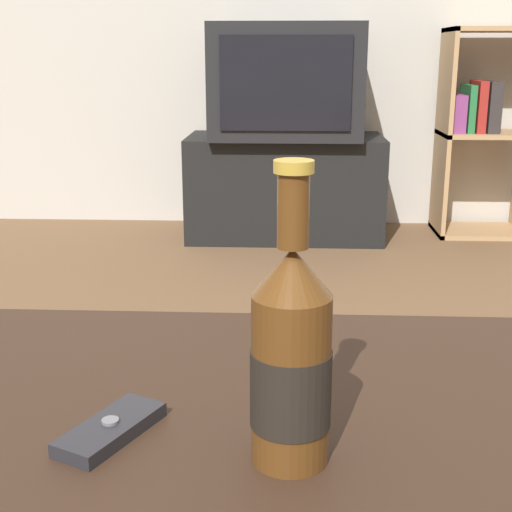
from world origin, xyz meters
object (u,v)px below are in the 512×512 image
at_px(beer_bottle, 291,360).
at_px(cell_phone, 111,429).
at_px(tv_stand, 285,187).
at_px(television, 286,81).
at_px(bookshelf, 483,127).

height_order(beer_bottle, cell_phone, beer_bottle).
bearing_deg(cell_phone, beer_bottle, 15.64).
distance_m(tv_stand, cell_phone, 2.65).
height_order(television, beer_bottle, television).
xyz_separation_m(bookshelf, cell_phone, (-1.04, -2.72, -0.02)).
xyz_separation_m(tv_stand, bookshelf, (0.89, 0.09, 0.27)).
relative_size(bookshelf, beer_bottle, 3.51).
relative_size(tv_stand, cell_phone, 7.16).
bearing_deg(cell_phone, bookshelf, 95.03).
relative_size(beer_bottle, cell_phone, 2.16).
height_order(tv_stand, cell_phone, cell_phone).
bearing_deg(tv_stand, cell_phone, -93.10).
relative_size(television, cell_phone, 5.29).
relative_size(bookshelf, cell_phone, 7.59).
bearing_deg(tv_stand, beer_bottle, -89.48).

